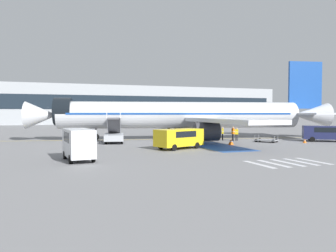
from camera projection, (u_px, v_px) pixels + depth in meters
ground_plane at (179, 139)px, 44.87m from camera, size 600.00×600.00×0.00m
apron_leadline_yellow at (181, 139)px, 44.89m from camera, size 75.14×15.39×0.01m
apron_stand_patch_blue at (217, 147)px, 35.02m from camera, size 4.20×10.11×0.01m
apron_walkway_bar_0 at (259, 164)px, 22.95m from camera, size 0.44×3.60×0.01m
apron_walkway_bar_1 at (273, 163)px, 23.35m from camera, size 0.44×3.60×0.01m
apron_walkway_bar_2 at (287, 163)px, 23.75m from camera, size 0.44×3.60×0.01m
apron_walkway_bar_3 at (300, 162)px, 24.16m from camera, size 0.44×3.60×0.01m
apron_walkway_bar_4 at (313, 161)px, 24.56m from camera, size 0.44×3.60×0.01m
airliner at (186, 115)px, 44.86m from camera, size 41.77×35.24×10.97m
boarding_stairs_forward at (114, 135)px, 39.30m from camera, size 3.11×5.51×3.84m
fuel_tanker at (181, 121)px, 69.63m from camera, size 3.84×9.17×3.49m
service_van_0 at (78, 142)px, 24.72m from camera, size 2.22×4.39×2.40m
service_van_1 at (326, 132)px, 40.95m from camera, size 5.43×4.59×1.97m
service_van_2 at (179, 137)px, 32.74m from camera, size 5.41×3.76×1.99m
baggage_cart at (266, 140)px, 40.19m from camera, size 2.72×2.99×0.87m
ground_crew_0 at (237, 133)px, 42.31m from camera, size 0.49×0.42×1.68m
ground_crew_1 at (223, 132)px, 42.90m from camera, size 0.38×0.49×1.77m
ground_crew_2 at (233, 133)px, 41.49m from camera, size 0.25×0.44×1.87m
traffic_cone_0 at (305, 141)px, 39.15m from camera, size 0.44×0.44×0.48m
traffic_cone_1 at (231, 142)px, 37.05m from camera, size 0.61×0.61×0.68m
terminal_building at (89, 105)px, 106.73m from camera, size 134.19×12.10×12.45m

